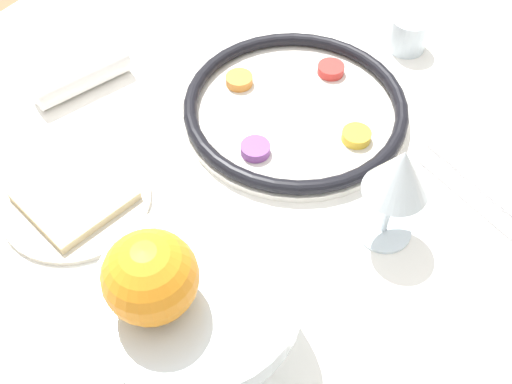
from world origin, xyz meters
name	(u,v)px	position (x,y,z in m)	size (l,w,h in m)	color
ground_plane	(229,357)	(0.00, 0.00, 0.00)	(8.00, 8.00, 0.00)	#99704C
dining_table	(222,280)	(0.00, 0.00, 0.36)	(1.34, 1.00, 0.73)	white
seder_plate	(295,108)	(-0.13, 0.06, 0.74)	(0.33, 0.33, 0.03)	silver
wine_glass	(399,175)	(-0.02, 0.26, 0.84)	(0.08, 0.08, 0.15)	silver
fruit_stand	(198,299)	(0.23, 0.17, 0.82)	(0.21, 0.21, 0.12)	silver
orange_fruit	(150,277)	(0.26, 0.15, 0.89)	(0.09, 0.09, 0.09)	orange
bread_plate	(76,199)	(0.18, -0.09, 0.74)	(0.20, 0.20, 0.02)	beige
napkin_roll	(81,76)	(0.01, -0.24, 0.75)	(0.16, 0.09, 0.05)	white
cup_mid	(408,33)	(-0.36, 0.12, 0.76)	(0.06, 0.06, 0.06)	silver
fork_left	(483,186)	(-0.16, 0.34, 0.73)	(0.08, 0.19, 0.01)	silver
fork_right	(475,200)	(-0.13, 0.34, 0.73)	(0.08, 0.19, 0.01)	silver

